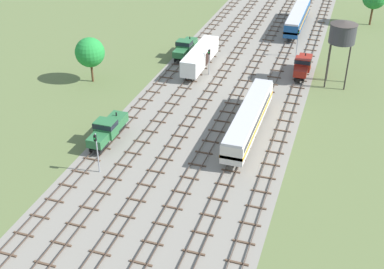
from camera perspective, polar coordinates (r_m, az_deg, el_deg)
The scene contains 19 objects.
ground_plane at distance 87.68m, azimuth 4.69°, elevation 6.37°, with size 480.00×480.00×0.00m, color #5B6B3D.
ballast_bed at distance 87.68m, azimuth 4.69°, elevation 6.37°, with size 26.12×176.00×0.01m, color gray.
track_far_left at distance 91.42m, azimuth -1.94°, elevation 7.59°, with size 2.40×126.00×0.29m.
track_left at distance 90.11m, azimuth 0.72°, elevation 7.26°, with size 2.40×126.00×0.29m.
track_centre_left at distance 88.99m, azimuth 3.46°, elevation 6.89°, with size 2.40×126.00×0.29m.
track_centre at distance 88.09m, azimuth 6.25°, elevation 6.50°, with size 2.40×126.00×0.29m.
track_centre_right at distance 87.40m, azimuth 9.09°, elevation 6.09°, with size 2.40×126.00×0.29m.
track_right at distance 86.93m, azimuth 11.97°, elevation 5.66°, with size 2.40×126.00×0.29m.
shunter_loco_far_left_nearest at distance 68.74m, azimuth -9.55°, elevation 0.67°, with size 2.74×8.46×3.10m.
diesel_railcar_centre_right_near at distance 69.61m, azimuth 6.48°, elevation 1.88°, with size 2.96×20.50×3.80m.
freight_boxcar_left_mid at distance 90.14m, azimuth 0.94°, elevation 8.86°, with size 2.87×14.00×3.60m.
shunter_loco_right_midfar at distance 89.80m, azimuth 12.44°, elevation 7.74°, with size 2.74×8.46×3.10m.
shunter_loco_far_left_far at distance 95.67m, azimuth -0.80°, elevation 9.89°, with size 2.74×8.46×3.10m.
diesel_railcar_centre_right_farther at distance 113.21m, azimuth 11.86°, elevation 12.88°, with size 2.96×20.50×3.80m.
water_tower at distance 85.14m, azimuth 16.70°, elevation 10.98°, with size 4.39×4.39×10.95m.
signal_post_nearest at distance 61.78m, azimuth -10.73°, elevation -1.55°, with size 0.28×0.47×5.50m.
signal_post_near at distance 97.37m, azimuth 11.87°, elevation 10.48°, with size 0.28×0.47×5.33m.
signal_post_mid at distance 87.59m, azimuth 1.95°, elevation 8.59°, with size 0.28×0.47×4.73m.
lineside_tree_1 at distance 85.85m, azimuth -11.48°, elevation 9.09°, with size 4.92×4.92×7.70m.
Camera 1 is at (18.12, -21.97, 35.78)m, focal length 47.15 mm.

